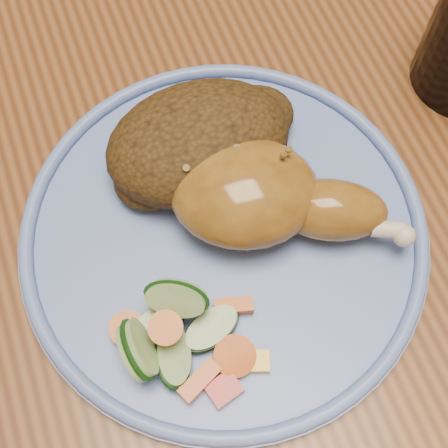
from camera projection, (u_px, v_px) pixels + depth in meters
name	position (u px, v px, depth m)	size (l,w,h in m)	color
ground	(241.00, 339.00, 1.17)	(4.00, 4.00, 0.00)	#502D1B
dining_table	(260.00, 166.00, 0.56)	(0.90, 1.40, 0.75)	brown
plate	(224.00, 236.00, 0.44)	(0.28, 0.28, 0.01)	#5F78BF
plate_rim	(224.00, 230.00, 0.43)	(0.28, 0.28, 0.01)	#5F78BF
chicken_leg	(266.00, 197.00, 0.41)	(0.16, 0.12, 0.05)	#905F1E
rice_pilaf	(202.00, 142.00, 0.43)	(0.14, 0.10, 0.06)	#402A10
vegetable_pile	(177.00, 335.00, 0.39)	(0.10, 0.09, 0.05)	#A50A05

